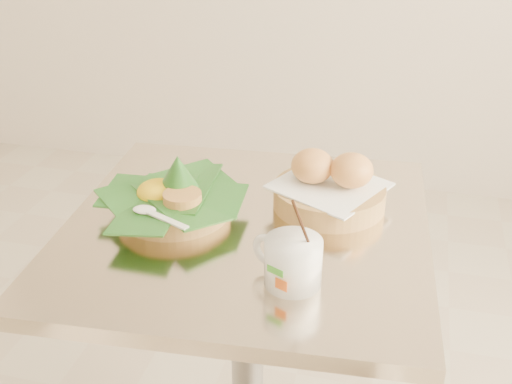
% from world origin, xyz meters
% --- Properties ---
extents(cafe_table, '(0.75, 0.75, 0.75)m').
position_xyz_m(cafe_table, '(0.18, 0.04, 0.53)').
color(cafe_table, gray).
rests_on(cafe_table, floor).
extents(rice_basket, '(0.28, 0.28, 0.14)m').
position_xyz_m(rice_basket, '(0.03, 0.05, 0.79)').
color(rice_basket, tan).
rests_on(rice_basket, cafe_table).
extents(bread_basket, '(0.26, 0.26, 0.12)m').
position_xyz_m(bread_basket, '(0.33, 0.15, 0.79)').
color(bread_basket, tan).
rests_on(bread_basket, cafe_table).
extents(coffee_mug, '(0.13, 0.10, 0.17)m').
position_xyz_m(coffee_mug, '(0.31, -0.13, 0.79)').
color(coffee_mug, white).
rests_on(coffee_mug, cafe_table).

